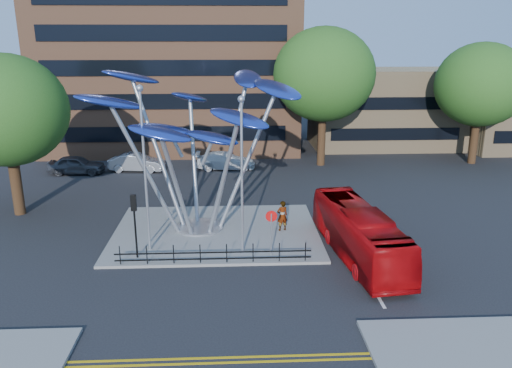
{
  "coord_description": "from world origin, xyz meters",
  "views": [
    {
      "loc": [
        0.07,
        -21.62,
        11.24
      ],
      "look_at": [
        1.27,
        4.0,
        3.61
      ],
      "focal_mm": 35.0,
      "sensor_mm": 36.0,
      "label": 1
    }
  ],
  "objects_px": {
    "parked_car_right": "(226,160)",
    "street_lamp_left": "(144,156)",
    "no_entry_sign_island": "(271,225)",
    "pedestrian": "(282,216)",
    "tree_right": "(324,75)",
    "leaf_sculpture": "(195,116)",
    "tree_left": "(6,111)",
    "street_lamp_right": "(242,162)",
    "parked_car_mid": "(137,162)",
    "tree_far": "(481,85)",
    "parked_car_left": "(76,165)",
    "traffic_light_island": "(134,213)",
    "red_bus": "(359,233)"
  },
  "relations": [
    {
      "from": "street_lamp_left",
      "to": "pedestrian",
      "type": "xyz_separation_m",
      "value": [
        7.42,
        2.44,
        -4.29
      ]
    },
    {
      "from": "parked_car_mid",
      "to": "red_bus",
      "type": "bearing_deg",
      "value": -134.38
    },
    {
      "from": "tree_left",
      "to": "tree_far",
      "type": "xyz_separation_m",
      "value": [
        36.0,
        12.0,
        0.31
      ]
    },
    {
      "from": "leaf_sculpture",
      "to": "parked_car_mid",
      "type": "bearing_deg",
      "value": 114.01
    },
    {
      "from": "red_bus",
      "to": "parked_car_right",
      "type": "height_order",
      "value": "red_bus"
    },
    {
      "from": "red_bus",
      "to": "parked_car_left",
      "type": "xyz_separation_m",
      "value": [
        -19.81,
        17.5,
        -0.55
      ]
    },
    {
      "from": "parked_car_left",
      "to": "tree_far",
      "type": "bearing_deg",
      "value": -85.21
    },
    {
      "from": "tree_far",
      "to": "parked_car_right",
      "type": "relative_size",
      "value": 2.09
    },
    {
      "from": "parked_car_left",
      "to": "parked_car_right",
      "type": "distance_m",
      "value": 12.64
    },
    {
      "from": "parked_car_mid",
      "to": "tree_far",
      "type": "bearing_deg",
      "value": -80.93
    },
    {
      "from": "tree_right",
      "to": "no_entry_sign_island",
      "type": "xyz_separation_m",
      "value": [
        -6.0,
        -19.48,
        -6.22
      ]
    },
    {
      "from": "tree_right",
      "to": "leaf_sculpture",
      "type": "height_order",
      "value": "tree_right"
    },
    {
      "from": "street_lamp_left",
      "to": "parked_car_mid",
      "type": "height_order",
      "value": "street_lamp_left"
    },
    {
      "from": "tree_left",
      "to": "street_lamp_right",
      "type": "height_order",
      "value": "tree_left"
    },
    {
      "from": "tree_left",
      "to": "no_entry_sign_island",
      "type": "relative_size",
      "value": 4.21
    },
    {
      "from": "leaf_sculpture",
      "to": "parked_car_right",
      "type": "xyz_separation_m",
      "value": [
        1.45,
        14.32,
        -6.12
      ]
    },
    {
      "from": "red_bus",
      "to": "parked_car_right",
      "type": "distance_m",
      "value": 19.96
    },
    {
      "from": "tree_left",
      "to": "pedestrian",
      "type": "relative_size",
      "value": 5.64
    },
    {
      "from": "street_lamp_left",
      "to": "traffic_light_island",
      "type": "height_order",
      "value": "street_lamp_left"
    },
    {
      "from": "no_entry_sign_island",
      "to": "parked_car_mid",
      "type": "height_order",
      "value": "no_entry_sign_island"
    },
    {
      "from": "street_lamp_left",
      "to": "no_entry_sign_island",
      "type": "height_order",
      "value": "street_lamp_left"
    },
    {
      "from": "street_lamp_left",
      "to": "pedestrian",
      "type": "relative_size",
      "value": 4.81
    },
    {
      "from": "no_entry_sign_island",
      "to": "red_bus",
      "type": "distance_m",
      "value": 4.63
    },
    {
      "from": "tree_far",
      "to": "traffic_light_island",
      "type": "height_order",
      "value": "tree_far"
    },
    {
      "from": "leaf_sculpture",
      "to": "street_lamp_left",
      "type": "bearing_deg",
      "value": -127.4
    },
    {
      "from": "no_entry_sign_island",
      "to": "traffic_light_island",
      "type": "bearing_deg",
      "value": -179.87
    },
    {
      "from": "tree_right",
      "to": "parked_car_mid",
      "type": "height_order",
      "value": "tree_right"
    },
    {
      "from": "no_entry_sign_island",
      "to": "parked_car_left",
      "type": "distance_m",
      "value": 23.12
    },
    {
      "from": "parked_car_right",
      "to": "street_lamp_right",
      "type": "bearing_deg",
      "value": -176.1
    },
    {
      "from": "traffic_light_island",
      "to": "pedestrian",
      "type": "relative_size",
      "value": 1.87
    },
    {
      "from": "leaf_sculpture",
      "to": "parked_car_right",
      "type": "bearing_deg",
      "value": 84.2
    },
    {
      "from": "street_lamp_right",
      "to": "pedestrian",
      "type": "bearing_deg",
      "value": 50.57
    },
    {
      "from": "parked_car_right",
      "to": "red_bus",
      "type": "bearing_deg",
      "value": -158.44
    },
    {
      "from": "tree_left",
      "to": "street_lamp_left",
      "type": "xyz_separation_m",
      "value": [
        9.5,
        -6.5,
        -1.44
      ]
    },
    {
      "from": "tree_far",
      "to": "parked_car_mid",
      "type": "height_order",
      "value": "tree_far"
    },
    {
      "from": "no_entry_sign_island",
      "to": "pedestrian",
      "type": "relative_size",
      "value": 1.34
    },
    {
      "from": "traffic_light_island",
      "to": "parked_car_mid",
      "type": "distance_m",
      "value": 18.44
    },
    {
      "from": "tree_right",
      "to": "street_lamp_right",
      "type": "distance_m",
      "value": 20.64
    },
    {
      "from": "red_bus",
      "to": "parked_car_mid",
      "type": "bearing_deg",
      "value": 122.55
    },
    {
      "from": "parked_car_right",
      "to": "pedestrian",
      "type": "bearing_deg",
      "value": -166.45
    },
    {
      "from": "tree_far",
      "to": "tree_left",
      "type": "bearing_deg",
      "value": -161.57
    },
    {
      "from": "street_lamp_right",
      "to": "parked_car_left",
      "type": "bearing_deg",
      "value": 129.04
    },
    {
      "from": "tree_left",
      "to": "parked_car_right",
      "type": "xyz_separation_m",
      "value": [
        13.39,
        11.0,
        -6.04
      ]
    },
    {
      "from": "leaf_sculpture",
      "to": "parked_car_left",
      "type": "height_order",
      "value": "leaf_sculpture"
    },
    {
      "from": "parked_car_right",
      "to": "street_lamp_left",
      "type": "bearing_deg",
      "value": 167.84
    },
    {
      "from": "street_lamp_left",
      "to": "street_lamp_right",
      "type": "xyz_separation_m",
      "value": [
        5.0,
        -0.5,
        -0.26
      ]
    },
    {
      "from": "street_lamp_left",
      "to": "street_lamp_right",
      "type": "height_order",
      "value": "street_lamp_left"
    },
    {
      "from": "leaf_sculpture",
      "to": "street_lamp_left",
      "type": "relative_size",
      "value": 1.45
    },
    {
      "from": "street_lamp_right",
      "to": "no_entry_sign_island",
      "type": "bearing_deg",
      "value": -17.87
    },
    {
      "from": "street_lamp_left",
      "to": "pedestrian",
      "type": "height_order",
      "value": "street_lamp_left"
    }
  ]
}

